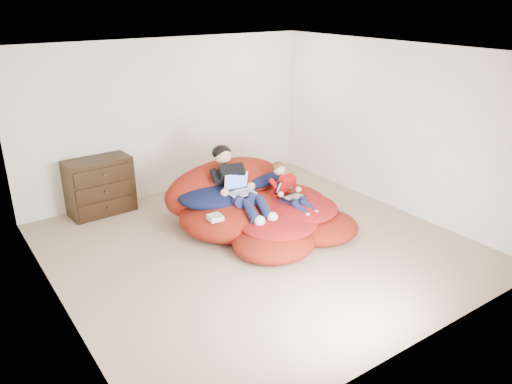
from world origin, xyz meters
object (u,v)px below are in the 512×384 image
(laptop_white, at_px, (239,188))
(laptop_black, at_px, (290,192))
(older_boy, at_px, (235,181))
(beanbag_pile, at_px, (255,207))
(dresser, at_px, (100,186))
(younger_boy, at_px, (288,188))

(laptop_white, xyz_separation_m, laptop_black, (0.62, -0.32, -0.10))
(older_boy, bearing_deg, beanbag_pile, -17.32)
(dresser, distance_m, laptop_black, 2.87)
(laptop_black, bearing_deg, laptop_white, 152.58)
(dresser, height_order, beanbag_pile, dresser)
(dresser, bearing_deg, laptop_black, -45.44)
(dresser, xyz_separation_m, laptop_black, (2.01, -2.04, 0.12))
(dresser, distance_m, beanbag_pile, 2.38)
(beanbag_pile, xyz_separation_m, laptop_black, (0.35, -0.34, 0.27))
(older_boy, bearing_deg, laptop_black, -34.68)
(beanbag_pile, height_order, laptop_white, beanbag_pile)
(younger_boy, distance_m, laptop_white, 0.69)
(laptop_black, bearing_deg, beanbag_pile, 135.07)
(younger_boy, bearing_deg, laptop_white, 155.27)
(beanbag_pile, xyz_separation_m, older_boy, (-0.28, 0.09, 0.43))
(beanbag_pile, height_order, laptop_black, beanbag_pile)
(older_boy, bearing_deg, dresser, 130.74)
(younger_boy, bearing_deg, beanbag_pile, 138.26)
(dresser, height_order, laptop_black, dresser)
(dresser, bearing_deg, younger_boy, -44.93)
(laptop_white, height_order, laptop_black, laptop_white)
(older_boy, bearing_deg, younger_boy, -32.36)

